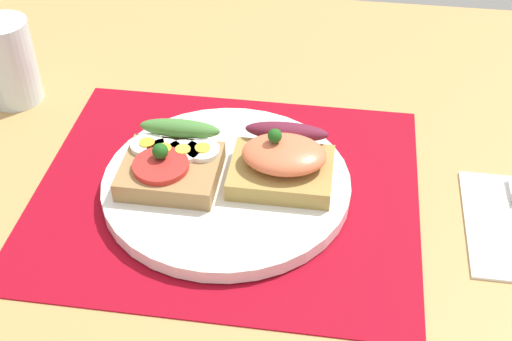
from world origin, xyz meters
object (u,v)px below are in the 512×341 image
plate (227,185)px  sandwich_egg_tomato (172,162)px  sandwich_salmon (283,160)px  drinking_glass (9,62)px

plate → sandwich_egg_tomato: bearing=179.8°
plate → sandwich_egg_tomato: sandwich_egg_tomato is taller
plate → sandwich_egg_tomato: (-5.51, 0.02, 2.27)cm
sandwich_salmon → plate: bearing=-166.8°
sandwich_egg_tomato → drinking_glass: (-22.30, 13.12, 1.78)cm
plate → sandwich_egg_tomato: size_ratio=2.54×
plate → drinking_glass: size_ratio=2.46×
plate → drinking_glass: (-27.81, 13.14, 4.05)cm
drinking_glass → sandwich_egg_tomato: bearing=-30.5°
sandwich_salmon → drinking_glass: drinking_glass is taller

